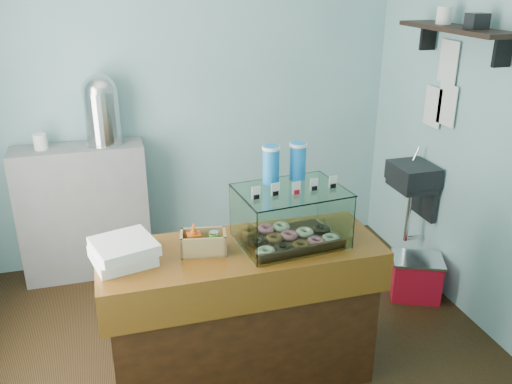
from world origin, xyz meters
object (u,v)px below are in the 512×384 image
object	(u,v)px
display_case	(288,212)
coffee_urn	(102,108)
counter	(242,314)
red_cooler	(416,277)

from	to	relation	value
display_case	coffee_urn	size ratio (longest dim) A/B	1.16
counter	coffee_urn	distance (m)	1.96
display_case	coffee_urn	distance (m)	1.86
coffee_urn	counter	bearing A→B (deg)	-66.80
counter	coffee_urn	xyz separation A→B (m)	(-0.68, 1.59, 0.93)
counter	coffee_urn	bearing A→B (deg)	113.20
counter	display_case	size ratio (longest dim) A/B	2.53
counter	red_cooler	size ratio (longest dim) A/B	3.49
display_case	red_cooler	size ratio (longest dim) A/B	1.38
display_case	coffee_urn	bearing A→B (deg)	115.96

